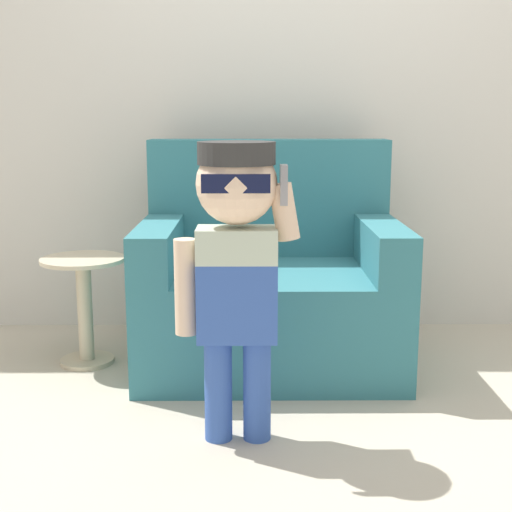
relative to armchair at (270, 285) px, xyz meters
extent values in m
plane|color=#BCB29E|center=(0.18, -0.17, -0.35)|extent=(10.00, 10.00, 0.00)
cube|color=silver|center=(0.18, 0.57, 0.95)|extent=(10.00, 0.05, 2.60)
cube|color=teal|center=(0.00, -0.06, -0.13)|extent=(1.15, 0.88, 0.45)
cube|color=teal|center=(0.00, 0.28, 0.37)|extent=(1.15, 0.20, 0.56)
cube|color=teal|center=(-0.49, -0.16, 0.20)|extent=(0.17, 0.68, 0.21)
cube|color=teal|center=(0.49, -0.16, 0.20)|extent=(0.17, 0.68, 0.21)
cylinder|color=#3356AD|center=(-0.20, -0.84, -0.17)|extent=(0.10, 0.10, 0.37)
cylinder|color=#3356AD|center=(-0.07, -0.84, -0.17)|extent=(0.10, 0.10, 0.37)
cube|color=#3356AD|center=(-0.13, -0.84, 0.15)|extent=(0.27, 0.15, 0.27)
cube|color=#B7C6B2|center=(-0.13, -0.84, 0.34)|extent=(0.27, 0.15, 0.12)
sphere|color=beige|center=(-0.13, -0.84, 0.55)|extent=(0.27, 0.27, 0.27)
cylinder|color=#2D2D2D|center=(-0.13, -0.84, 0.65)|extent=(0.26, 0.26, 0.07)
cube|color=#2D2D2D|center=(-0.13, -0.72, 0.62)|extent=(0.15, 0.12, 0.01)
cube|color=#0F1433|center=(-0.13, -0.96, 0.56)|extent=(0.22, 0.01, 0.06)
cylinder|color=beige|center=(-0.31, -0.84, 0.20)|extent=(0.08, 0.08, 0.33)
cylinder|color=beige|center=(0.02, -0.84, 0.45)|extent=(0.11, 0.08, 0.20)
cube|color=gray|center=(0.02, -0.86, 0.55)|extent=(0.02, 0.07, 0.13)
cylinder|color=beige|center=(-0.84, -0.05, -0.34)|extent=(0.24, 0.24, 0.02)
cylinder|color=beige|center=(-0.84, -0.05, -0.12)|extent=(0.07, 0.07, 0.48)
cylinder|color=beige|center=(-0.84, -0.05, 0.13)|extent=(0.38, 0.38, 0.02)
camera|label=1|loc=(-0.09, -3.18, 0.77)|focal=50.00mm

